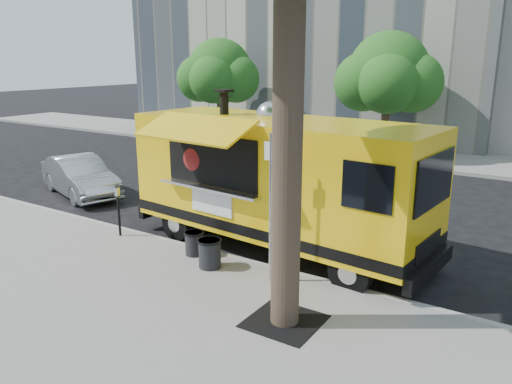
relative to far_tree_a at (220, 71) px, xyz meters
The scene contains 13 objects.
ground 16.30m from the far_tree_a, 50.89° to the right, with size 120.00×120.00×0.00m, color black.
sidewalk 19.48m from the far_tree_a, 58.47° to the right, with size 60.00×6.00×0.15m, color gray.
curb 16.99m from the far_tree_a, 52.92° to the right, with size 60.00×0.14×0.16m, color #999993.
far_sidewalk 10.73m from the far_tree_a, ahead, with size 60.00×5.00×0.15m, color gray.
tree_well 20.00m from the far_tree_a, 50.16° to the right, with size 1.20×1.20×0.02m, color black.
far_tree_a is the anchor object (origin of this frame).
far_tree_b 9.01m from the far_tree_a, ahead, with size 3.60×3.60×5.50m.
sign_post 18.14m from the far_tree_a, 50.17° to the right, with size 0.28×0.06×3.00m.
parking_meter 15.59m from the far_tree_a, 62.85° to the right, with size 0.11×0.11×1.33m.
food_truck 16.13m from the far_tree_a, 48.56° to the right, with size 7.70×3.82×3.73m.
sedan 12.03m from the far_tree_a, 77.15° to the right, with size 1.38×3.97×1.31m, color #B6B8BE.
trash_bin_left 16.86m from the far_tree_a, 55.40° to the right, with size 0.45×0.45×0.54m.
trash_bin_right 17.56m from the far_tree_a, 54.09° to the right, with size 0.52×0.52×0.62m.
Camera 1 is at (6.33, -9.48, 4.51)m, focal length 35.00 mm.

